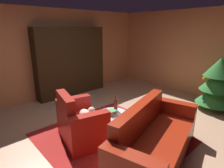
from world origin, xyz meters
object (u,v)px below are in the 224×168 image
object	(u,v)px
bottle_on_table	(116,104)
decorated_tree	(218,83)
coffee_table	(112,116)
book_stack_on_table	(112,112)
bookshelf_unit	(75,62)
armchair_red	(80,124)
couch_red	(154,141)

from	to	relation	value
bottle_on_table	decorated_tree	xyz separation A→B (m)	(0.96, 2.53, 0.14)
coffee_table	book_stack_on_table	distance (m)	0.09
coffee_table	book_stack_on_table	size ratio (longest dim) A/B	2.76
bookshelf_unit	bottle_on_table	size ratio (longest dim) A/B	6.73
bookshelf_unit	book_stack_on_table	world-z (taller)	bookshelf_unit
armchair_red	bookshelf_unit	bearing A→B (deg)	149.77
decorated_tree	couch_red	bearing A→B (deg)	-88.20
bookshelf_unit	decorated_tree	distance (m)	3.93
couch_red	coffee_table	bearing A→B (deg)	179.58
couch_red	bottle_on_table	bearing A→B (deg)	171.43
coffee_table	decorated_tree	world-z (taller)	decorated_tree
bookshelf_unit	decorated_tree	xyz separation A→B (m)	(3.41, 1.93, -0.31)
bottle_on_table	armchair_red	bearing A→B (deg)	-103.37
couch_red	decorated_tree	size ratio (longest dim) A/B	1.62
coffee_table	armchair_red	bearing A→B (deg)	-113.00
book_stack_on_table	decorated_tree	world-z (taller)	decorated_tree
coffee_table	bottle_on_table	bearing A→B (deg)	115.73
bottle_on_table	decorated_tree	size ratio (longest dim) A/B	0.24
armchair_red	coffee_table	xyz separation A→B (m)	(0.25, 0.58, 0.05)
bookshelf_unit	couch_red	xyz separation A→B (m)	(3.49, -0.75, -0.69)
bottle_on_table	coffee_table	bearing A→B (deg)	-64.27
armchair_red	couch_red	world-z (taller)	armchair_red
bookshelf_unit	armchair_red	distance (m)	2.72
armchair_red	bottle_on_table	distance (m)	0.78
bookshelf_unit	couch_red	size ratio (longest dim) A/B	1.02
armchair_red	book_stack_on_table	size ratio (longest dim) A/B	5.23
couch_red	decorated_tree	distance (m)	2.71
armchair_red	couch_red	distance (m)	1.34
couch_red	decorated_tree	xyz separation A→B (m)	(-0.08, 2.69, 0.38)
bookshelf_unit	coffee_table	bearing A→B (deg)	-16.52
armchair_red	coffee_table	bearing A→B (deg)	67.00
bookshelf_unit	bottle_on_table	world-z (taller)	bookshelf_unit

